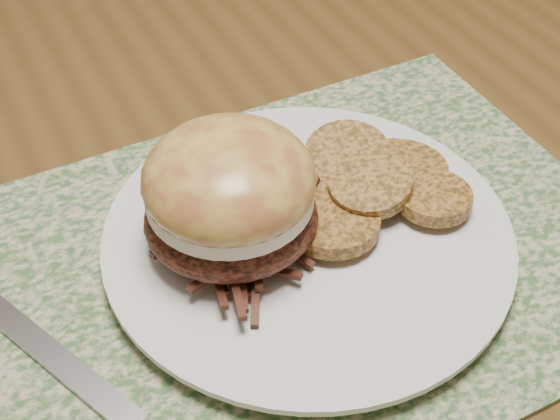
% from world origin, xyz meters
% --- Properties ---
extents(placemat, '(0.45, 0.33, 0.00)m').
position_xyz_m(placemat, '(0.24, -0.26, 0.75)').
color(placemat, '#3A5D30').
rests_on(placemat, dining_table).
extents(dinner_plate, '(0.26, 0.26, 0.02)m').
position_xyz_m(dinner_plate, '(0.25, -0.25, 0.76)').
color(dinner_plate, silver).
rests_on(dinner_plate, placemat).
extents(pork_sandwich, '(0.13, 0.13, 0.09)m').
position_xyz_m(pork_sandwich, '(0.20, -0.24, 0.81)').
color(pork_sandwich, black).
rests_on(pork_sandwich, dinner_plate).
extents(roasted_potatoes, '(0.17, 0.13, 0.03)m').
position_xyz_m(roasted_potatoes, '(0.30, -0.24, 0.78)').
color(roasted_potatoes, '#99642D').
rests_on(roasted_potatoes, dinner_plate).
extents(fork, '(0.10, 0.19, 0.00)m').
position_xyz_m(fork, '(0.06, -0.24, 0.76)').
color(fork, '#B6B6BD').
rests_on(fork, placemat).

